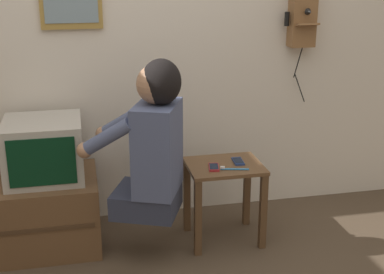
{
  "coord_description": "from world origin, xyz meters",
  "views": [
    {
      "loc": [
        -0.36,
        -2.14,
        1.68
      ],
      "look_at": [
        0.26,
        0.72,
        0.71
      ],
      "focal_mm": 50.0,
      "sensor_mm": 36.0,
      "label": 1
    }
  ],
  "objects": [
    {
      "name": "wall_phone_antique",
      "position": [
        1.1,
        1.18,
        1.34
      ],
      "size": [
        0.2,
        0.18,
        0.83
      ],
      "color": "brown"
    },
    {
      "name": "toothbrush",
      "position": [
        0.49,
        0.67,
        0.51
      ],
      "size": [
        0.17,
        0.05,
        0.02
      ],
      "rotation": [
        0.0,
        0.0,
        1.33
      ],
      "color": "#338CD8",
      "rests_on": "side_table"
    },
    {
      "name": "person",
      "position": [
        0.02,
        0.65,
        0.72
      ],
      "size": [
        0.61,
        0.53,
        0.9
      ],
      "rotation": [
        0.0,
        0.0,
        1.18
      ],
      "color": "#2D3347",
      "rests_on": "ground_plane"
    },
    {
      "name": "television",
      "position": [
        -0.59,
        0.95,
        0.62
      ],
      "size": [
        0.45,
        0.45,
        0.35
      ],
      "color": "#ADA89E",
      "rests_on": "tv_stand"
    },
    {
      "name": "tv_stand",
      "position": [
        -0.6,
        0.93,
        0.22
      ],
      "size": [
        0.63,
        0.56,
        0.44
      ],
      "color": "brown",
      "rests_on": "ground_plane"
    },
    {
      "name": "cell_phone_held",
      "position": [
        0.39,
        0.72,
        0.51
      ],
      "size": [
        0.08,
        0.13,
        0.01
      ],
      "rotation": [
        0.0,
        0.0,
        -0.19
      ],
      "color": "maroon",
      "rests_on": "side_table"
    },
    {
      "name": "wall_back",
      "position": [
        0.0,
        1.26,
        1.27
      ],
      "size": [
        6.8,
        0.05,
        2.55
      ],
      "color": "beige",
      "rests_on": "ground_plane"
    },
    {
      "name": "side_table",
      "position": [
        0.47,
        0.77,
        0.38
      ],
      "size": [
        0.45,
        0.37,
        0.5
      ],
      "color": "brown",
      "rests_on": "ground_plane"
    },
    {
      "name": "cell_phone_spare",
      "position": [
        0.56,
        0.78,
        0.51
      ],
      "size": [
        0.07,
        0.13,
        0.01
      ],
      "rotation": [
        0.0,
        0.0,
        -0.07
      ],
      "color": "navy",
      "rests_on": "side_table"
    }
  ]
}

